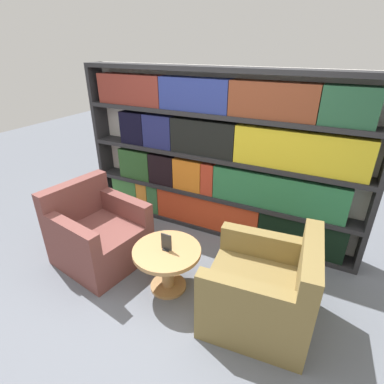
% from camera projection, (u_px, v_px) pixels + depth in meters
% --- Properties ---
extents(ground_plane, '(14.00, 14.00, 0.00)m').
position_uv_depth(ground_plane, '(151.00, 303.00, 2.79)').
color(ground_plane, slate).
extents(bookshelf, '(3.43, 0.30, 1.97)m').
position_uv_depth(bookshelf, '(218.00, 159.00, 3.51)').
color(bookshelf, silver).
rests_on(bookshelf, ground_plane).
extents(armchair_left, '(0.96, 0.93, 0.86)m').
position_uv_depth(armchair_left, '(98.00, 235.00, 3.25)').
color(armchair_left, brown).
rests_on(armchair_left, ground_plane).
extents(armchair_right, '(0.92, 0.88, 0.86)m').
position_uv_depth(armchair_right, '(262.00, 292.00, 2.51)').
color(armchair_right, olive).
rests_on(armchair_right, ground_plane).
extents(coffee_table, '(0.64, 0.64, 0.46)m').
position_uv_depth(coffee_table, '(167.00, 261.00, 2.84)').
color(coffee_table, '#AD7F4C').
rests_on(coffee_table, ground_plane).
extents(table_sign, '(0.11, 0.06, 0.17)m').
position_uv_depth(table_sign, '(166.00, 243.00, 2.75)').
color(table_sign, black).
rests_on(table_sign, coffee_table).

